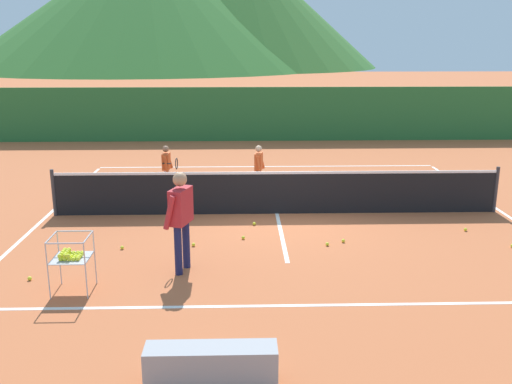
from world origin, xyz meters
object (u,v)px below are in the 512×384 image
(tennis_ball_1, at_px, (193,245))
(tennis_ball_4, at_px, (465,229))
(courtside_bench, at_px, (211,365))
(instructor, at_px, (181,213))
(student_0, at_px, (167,164))
(tennis_ball_8, at_px, (254,224))
(student_1, at_px, (259,165))
(tennis_ball_7, at_px, (512,246))
(tennis_ball_5, at_px, (343,241))
(tennis_ball_0, at_px, (30,278))
(tennis_ball_2, at_px, (327,244))
(tennis_ball_6, at_px, (243,238))
(tennis_net, at_px, (277,192))
(tennis_ball_3, at_px, (122,248))
(ball_cart, at_px, (70,256))

(tennis_ball_1, xyz_separation_m, tennis_ball_4, (5.51, 0.74, 0.00))
(courtside_bench, bearing_deg, instructor, 101.08)
(student_0, bearing_deg, tennis_ball_1, -76.45)
(tennis_ball_1, xyz_separation_m, tennis_ball_8, (1.18, 1.24, 0.00))
(student_1, bearing_deg, student_0, 176.94)
(tennis_ball_7, xyz_separation_m, tennis_ball_8, (-4.85, 1.47, 0.00))
(student_1, height_order, tennis_ball_5, student_1)
(tennis_ball_0, relative_size, tennis_ball_2, 1.00)
(tennis_ball_2, height_order, courtside_bench, courtside_bench)
(tennis_ball_5, bearing_deg, tennis_ball_6, 173.06)
(student_0, xyz_separation_m, tennis_ball_6, (1.92, -3.65, -0.69))
(tennis_ball_2, bearing_deg, tennis_ball_0, -163.87)
(tennis_net, height_order, tennis_ball_7, tennis_net)
(tennis_ball_2, bearing_deg, tennis_ball_8, 136.66)
(instructor, relative_size, courtside_bench, 1.14)
(tennis_net, distance_m, student_1, 1.88)
(tennis_ball_0, relative_size, tennis_ball_1, 1.00)
(tennis_net, distance_m, student_0, 3.34)
(tennis_ball_0, height_order, tennis_ball_4, same)
(tennis_net, xyz_separation_m, tennis_ball_5, (1.16, -1.93, -0.47))
(tennis_net, bearing_deg, tennis_ball_2, -68.58)
(courtside_bench, bearing_deg, tennis_ball_5, 63.20)
(tennis_ball_6, height_order, tennis_ball_8, same)
(tennis_ball_3, distance_m, courtside_bench, 4.75)
(student_0, distance_m, tennis_ball_0, 5.80)
(tennis_ball_3, distance_m, tennis_ball_6, 2.32)
(tennis_ball_3, relative_size, tennis_ball_7, 1.00)
(student_0, xyz_separation_m, tennis_ball_7, (7.00, -4.25, -0.69))
(student_0, height_order, tennis_ball_4, student_0)
(student_1, xyz_separation_m, tennis_ball_7, (4.66, -4.13, -0.70))
(student_1, xyz_separation_m, tennis_ball_0, (-3.91, -5.41, -0.70))
(student_0, xyz_separation_m, tennis_ball_1, (0.97, -4.02, -0.69))
(tennis_ball_4, relative_size, courtside_bench, 0.05)
(tennis_ball_8, bearing_deg, tennis_ball_6, -105.23)
(tennis_ball_7, xyz_separation_m, courtside_bench, (-5.47, -4.25, 0.20))
(instructor, distance_m, student_1, 5.28)
(courtside_bench, bearing_deg, tennis_ball_4, 46.45)
(tennis_ball_0, xyz_separation_m, tennis_ball_3, (1.22, 1.39, 0.00))
(ball_cart, relative_size, tennis_ball_0, 13.22)
(student_0, relative_size, tennis_ball_8, 17.79)
(instructor, height_order, tennis_ball_1, instructor)
(tennis_ball_1, bearing_deg, student_0, 103.55)
(ball_cart, bearing_deg, tennis_ball_6, 40.96)
(tennis_ball_6, height_order, courtside_bench, courtside_bench)
(tennis_ball_1, relative_size, tennis_ball_2, 1.00)
(tennis_ball_2, bearing_deg, instructor, -156.96)
(tennis_net, distance_m, tennis_ball_8, 1.09)
(tennis_ball_3, height_order, tennis_ball_4, same)
(instructor, bearing_deg, tennis_ball_5, 23.59)
(student_0, relative_size, tennis_ball_5, 17.79)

